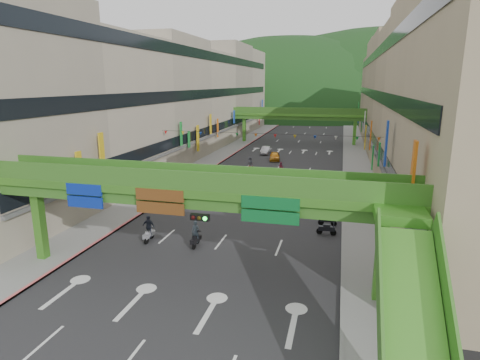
{
  "coord_description": "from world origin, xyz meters",
  "views": [
    {
      "loc": [
        8.51,
        -15.59,
        11.92
      ],
      "look_at": [
        0.0,
        18.0,
        3.5
      ],
      "focal_mm": 30.0,
      "sensor_mm": 36.0,
      "label": 1
    }
  ],
  "objects_px": {
    "scooter_rider_near": "(196,235)",
    "car_yellow": "(275,156)",
    "car_silver": "(266,150)",
    "pedestrian_red": "(351,193)",
    "overpass_near": "(202,202)",
    "scooter_rider_mid": "(281,169)"
  },
  "relations": [
    {
      "from": "scooter_rider_mid",
      "to": "car_silver",
      "type": "relative_size",
      "value": 0.47
    },
    {
      "from": "car_yellow",
      "to": "pedestrian_red",
      "type": "bearing_deg",
      "value": -69.86
    },
    {
      "from": "scooter_rider_near",
      "to": "scooter_rider_mid",
      "type": "height_order",
      "value": "scooter_rider_near"
    },
    {
      "from": "scooter_rider_mid",
      "to": "overpass_near",
      "type": "bearing_deg",
      "value": -90.37
    },
    {
      "from": "scooter_rider_near",
      "to": "scooter_rider_mid",
      "type": "relative_size",
      "value": 1.09
    },
    {
      "from": "car_silver",
      "to": "overpass_near",
      "type": "bearing_deg",
      "value": -84.26
    },
    {
      "from": "scooter_rider_near",
      "to": "car_silver",
      "type": "bearing_deg",
      "value": 93.27
    },
    {
      "from": "scooter_rider_near",
      "to": "pedestrian_red",
      "type": "bearing_deg",
      "value": 52.81
    },
    {
      "from": "overpass_near",
      "to": "scooter_rider_mid",
      "type": "xyz_separation_m",
      "value": [
        0.19,
        30.08,
        -4.27
      ]
    },
    {
      "from": "scooter_rider_mid",
      "to": "car_silver",
      "type": "xyz_separation_m",
      "value": [
        -5.01,
        16.0,
        -0.29
      ]
    },
    {
      "from": "car_silver",
      "to": "car_yellow",
      "type": "relative_size",
      "value": 1.0
    },
    {
      "from": "overpass_near",
      "to": "scooter_rider_near",
      "type": "xyz_separation_m",
      "value": [
        -2.49,
        5.32,
        -4.28
      ]
    },
    {
      "from": "scooter_rider_mid",
      "to": "pedestrian_red",
      "type": "height_order",
      "value": "scooter_rider_mid"
    },
    {
      "from": "pedestrian_red",
      "to": "car_yellow",
      "type": "bearing_deg",
      "value": 96.01
    },
    {
      "from": "scooter_rider_near",
      "to": "car_silver",
      "type": "height_order",
      "value": "scooter_rider_near"
    },
    {
      "from": "scooter_rider_mid",
      "to": "car_yellow",
      "type": "relative_size",
      "value": 0.47
    },
    {
      "from": "scooter_rider_near",
      "to": "car_yellow",
      "type": "height_order",
      "value": "scooter_rider_near"
    },
    {
      "from": "overpass_near",
      "to": "pedestrian_red",
      "type": "bearing_deg",
      "value": 66.38
    },
    {
      "from": "car_silver",
      "to": "car_yellow",
      "type": "xyz_separation_m",
      "value": [
        2.43,
        -5.49,
        0.02
      ]
    },
    {
      "from": "scooter_rider_mid",
      "to": "car_yellow",
      "type": "bearing_deg",
      "value": 103.79
    },
    {
      "from": "overpass_near",
      "to": "car_silver",
      "type": "relative_size",
      "value": 7.18
    },
    {
      "from": "car_yellow",
      "to": "pedestrian_red",
      "type": "distance_m",
      "value": 23.21
    }
  ]
}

